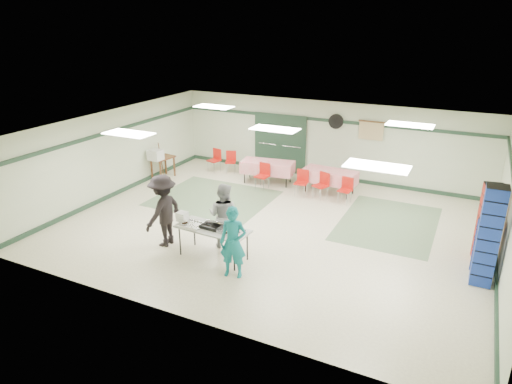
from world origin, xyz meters
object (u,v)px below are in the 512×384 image
at_px(chair_b, 302,180).
at_px(crate_stack_blue_a, 488,236).
at_px(chair_a, 322,183).
at_px(office_printer, 155,155).
at_px(volunteer_dark, 163,211).
at_px(dining_table_b, 268,167).
at_px(broom, 161,159).
at_px(dining_table_a, 330,176).
at_px(chair_c, 346,187).
at_px(serving_table, 213,230).
at_px(chair_loose_a, 231,159).
at_px(crate_stack_red, 488,223).
at_px(volunteer_grey, 224,215).
at_px(chair_d, 263,173).
at_px(crate_stack_blue_b, 485,244).
at_px(chair_loose_b, 215,158).
at_px(volunteer_teal, 233,242).
at_px(printer_table, 163,160).

relative_size(chair_b, crate_stack_blue_a, 0.37).
distance_m(chair_a, office_printer, 5.78).
height_order(volunteer_dark, crate_stack_blue_a, crate_stack_blue_a).
height_order(dining_table_b, broom, broom).
relative_size(volunteer_dark, dining_table_b, 0.98).
distance_m(dining_table_a, chair_c, 0.91).
distance_m(serving_table, chair_loose_a, 6.43).
distance_m(chair_b, crate_stack_red, 5.70).
bearing_deg(chair_b, volunteer_grey, -99.66).
xyz_separation_m(chair_d, office_printer, (-3.66, -0.92, 0.40)).
height_order(chair_c, chair_loose_a, chair_c).
relative_size(chair_d, crate_stack_blue_a, 0.39).
relative_size(volunteer_grey, chair_d, 1.91).
relative_size(crate_stack_red, office_printer, 4.14).
distance_m(dining_table_b, crate_stack_blue_a, 7.76).
bearing_deg(office_printer, volunteer_grey, -33.26).
relative_size(volunteer_grey, chair_loose_a, 2.09).
relative_size(dining_table_b, crate_stack_red, 1.00).
height_order(serving_table, crate_stack_blue_b, crate_stack_blue_b).
distance_m(chair_c, chair_loose_b, 5.21).
xyz_separation_m(dining_table_a, chair_loose_a, (-3.89, 0.47, -0.09)).
xyz_separation_m(crate_stack_blue_a, broom, (-10.38, 2.70, -0.45)).
relative_size(dining_table_a, dining_table_b, 0.94).
height_order(volunteer_dark, chair_loose_b, volunteer_dark).
height_order(volunteer_teal, broom, volunteer_teal).
bearing_deg(volunteer_dark, crate_stack_red, 112.40).
xyz_separation_m(chair_loose_b, printer_table, (-1.32, -1.40, 0.11)).
height_order(chair_loose_a, broom, broom).
bearing_deg(chair_d, serving_table, -72.21).
height_order(chair_loose_a, printer_table, chair_loose_a).
xyz_separation_m(volunteer_dark, chair_b, (1.83, 4.71, -0.41)).
distance_m(serving_table, chair_a, 4.89).
xyz_separation_m(chair_c, chair_loose_b, (-5.14, 0.85, 0.04)).
xyz_separation_m(crate_stack_blue_b, broom, (-10.38, 2.07, 0.02)).
xyz_separation_m(chair_loose_a, crate_stack_red, (8.44, -3.14, 0.46)).
relative_size(chair_b, chair_c, 1.04).
relative_size(chair_a, broom, 0.67).
bearing_deg(office_printer, volunteer_teal, -36.61).
height_order(crate_stack_blue_a, printer_table, crate_stack_blue_a).
height_order(serving_table, volunteer_dark, volunteer_dark).
bearing_deg(crate_stack_blue_b, dining_table_a, 145.09).
distance_m(dining_table_a, broom, 5.94).
bearing_deg(office_printer, dining_table_b, 24.81).
distance_m(volunteer_dark, printer_table, 5.25).
distance_m(chair_b, chair_loose_a, 3.32).
bearing_deg(broom, crate_stack_blue_a, -20.94).
xyz_separation_m(volunteer_dark, dining_table_a, (2.57, 5.28, -0.34)).
bearing_deg(chair_loose_b, office_printer, -112.15).
bearing_deg(dining_table_a, serving_table, -98.15).
bearing_deg(crate_stack_blue_a, volunteer_dark, -168.23).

